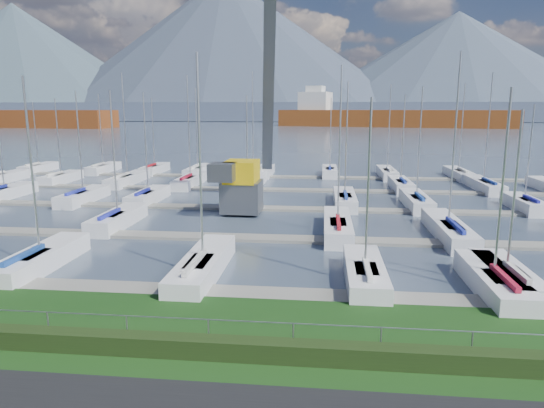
# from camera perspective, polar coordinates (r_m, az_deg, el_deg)

# --- Properties ---
(path) EXTENTS (160.00, 2.00, 0.04)m
(path) POSITION_cam_1_polar(r_m,az_deg,el_deg) (15.49, -6.29, -22.17)
(path) COLOR black
(path) RESTS_ON grass
(water) EXTENTS (800.00, 540.00, 0.20)m
(water) POSITION_cam_1_polar(r_m,az_deg,el_deg) (275.76, 5.47, 9.35)
(water) COLOR #424F61
(hedge) EXTENTS (80.00, 0.70, 0.70)m
(hedge) POSITION_cam_1_polar(r_m,az_deg,el_deg) (17.51, -4.44, -16.62)
(hedge) COLOR #1E3012
(hedge) RESTS_ON grass
(fence) EXTENTS (80.00, 0.04, 0.04)m
(fence) POSITION_cam_1_polar(r_m,az_deg,el_deg) (17.48, -4.24, -13.55)
(fence) COLOR gray
(fence) RESTS_ON grass
(foothill) EXTENTS (900.00, 80.00, 12.00)m
(foothill) POSITION_cam_1_polar(r_m,az_deg,el_deg) (345.63, 5.63, 10.79)
(foothill) COLOR #49546B
(foothill) RESTS_ON water
(mountains) EXTENTS (1190.00, 360.00, 115.00)m
(mountains) POSITION_cam_1_polar(r_m,az_deg,el_deg) (421.98, 6.87, 16.37)
(mountains) COLOR #3B4456
(mountains) RESTS_ON water
(docks) EXTENTS (90.00, 41.60, 0.25)m
(docks) POSITION_cam_1_polar(r_m,az_deg,el_deg) (42.61, 1.97, -0.59)
(docks) COLOR gray
(docks) RESTS_ON water
(crane) EXTENTS (5.37, 13.24, 22.35)m
(crane) POSITION_cam_1_polar(r_m,az_deg,el_deg) (41.52, -2.73, 6.83)
(crane) COLOR slate
(crane) RESTS_ON water
(cargo_ship_west) EXTENTS (98.72, 26.28, 21.50)m
(cargo_ship_west) POSITION_cam_1_polar(r_m,az_deg,el_deg) (257.01, -29.15, 8.75)
(cargo_ship_west) COLOR brown
(cargo_ship_west) RESTS_ON water
(cargo_ship_mid) EXTENTS (109.24, 43.31, 21.50)m
(cargo_ship_mid) POSITION_cam_1_polar(r_m,az_deg,el_deg) (238.30, 12.98, 9.76)
(cargo_ship_mid) COLOR brown
(cargo_ship_mid) RESTS_ON water
(sailboat_fleet) EXTENTS (75.69, 48.88, 13.65)m
(sailboat_fleet) POSITION_cam_1_polar(r_m,az_deg,el_deg) (44.46, 0.79, 7.18)
(sailboat_fleet) COLOR silver
(sailboat_fleet) RESTS_ON water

